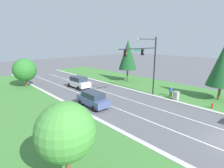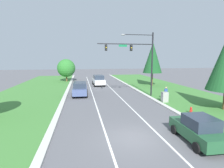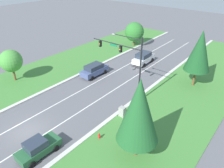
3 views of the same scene
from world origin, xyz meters
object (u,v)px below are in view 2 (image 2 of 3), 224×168
slate_blue_suv (80,89)px  utility_cabinet (165,97)px  oak_far_left_tree (66,68)px  forest_sedan (198,129)px  pedestrian (166,93)px  white_suv (99,80)px  conifer_near_right_tree (153,58)px  traffic_signal_mast (138,55)px  fire_hydrant (191,111)px

slate_blue_suv → utility_cabinet: 11.62m
utility_cabinet → oak_far_left_tree: oak_far_left_tree is taller
slate_blue_suv → forest_sedan: bearing=-63.3°
forest_sedan → pedestrian: bearing=74.3°
pedestrian → oak_far_left_tree: bearing=-38.0°
utility_cabinet → oak_far_left_tree: bearing=120.7°
slate_blue_suv → oak_far_left_tree: (-3.10, 16.04, 2.13)m
forest_sedan → utility_cabinet: bearing=76.4°
white_suv → utility_cabinet: (6.42, -15.11, -0.41)m
pedestrian → conifer_near_right_tree: bearing=-86.2°
forest_sedan → conifer_near_right_tree: size_ratio=0.50×
traffic_signal_mast → conifer_near_right_tree: (5.94, 8.97, -0.32)m
fire_hydrant → pedestrian: bearing=86.2°
fire_hydrant → conifer_near_right_tree: bearing=79.1°
white_suv → utility_cabinet: size_ratio=3.82×
slate_blue_suv → pedestrian: size_ratio=2.88×
white_suv → oak_far_left_tree: size_ratio=0.95×
traffic_signal_mast → pedestrian: 6.17m
forest_sedan → fire_hydrant: (3.05, 5.16, -0.50)m
utility_cabinet → conifer_near_right_tree: (3.72, 12.68, 4.78)m
traffic_signal_mast → utility_cabinet: (2.22, -3.71, -5.10)m
utility_cabinet → fire_hydrant: (0.40, -4.54, -0.30)m
pedestrian → white_suv: bearing=-44.3°
slate_blue_suv → utility_cabinet: bearing=-29.2°
slate_blue_suv → forest_sedan: 17.28m
slate_blue_suv → fire_hydrant: 14.77m
oak_far_left_tree → pedestrian: bearing=-56.2°
pedestrian → conifer_near_right_tree: 12.61m
forest_sedan → conifer_near_right_tree: conifer_near_right_tree is taller
white_suv → conifer_near_right_tree: bearing=-15.3°
traffic_signal_mast → pedestrian: (3.01, -2.44, -4.80)m
utility_cabinet → fire_hydrant: utility_cabinet is taller
slate_blue_suv → oak_far_left_tree: size_ratio=0.94×
traffic_signal_mast → white_suv: size_ratio=1.77×
conifer_near_right_tree → oak_far_left_tree: size_ratio=1.61×
slate_blue_suv → utility_cabinet: slate_blue_suv is taller
traffic_signal_mast → white_suv: bearing=110.2°
white_suv → pedestrian: white_suv is taller
pedestrian → oak_far_left_tree: (-13.87, 20.72, 2.18)m
pedestrian → traffic_signal_mast: bearing=-20.9°
utility_cabinet → oak_far_left_tree: 25.70m
utility_cabinet → oak_far_left_tree: (-13.08, 21.99, 2.48)m
white_suv → slate_blue_suv: white_suv is taller
traffic_signal_mast → fire_hydrant: traffic_signal_mast is taller
white_suv → forest_sedan: (3.77, -24.82, -0.21)m
fire_hydrant → traffic_signal_mast: bearing=107.7°
slate_blue_suv → utility_cabinet: size_ratio=3.79×
white_suv → forest_sedan: white_suv is taller
white_suv → forest_sedan: bearing=-83.2°
slate_blue_suv → traffic_signal_mast: bearing=-14.5°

